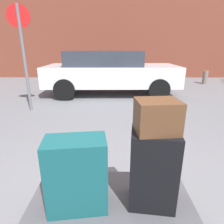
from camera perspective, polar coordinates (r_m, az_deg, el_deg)
The scene contains 8 objects.
luggage_cart at distance 1.77m, azimuth -0.25°, elevation -26.24°, with size 1.30×0.74×0.34m.
suitcase_black_rear_right at distance 1.54m, azimuth 12.07°, elevation -16.10°, with size 0.34×0.27×0.61m, color black.
suitcase_teal_front_left at distance 1.51m, azimuth -10.40°, elevation -17.82°, with size 0.44×0.25×0.57m, color #144C51.
duffel_bag_brown_topmost_pile at distance 1.35m, azimuth 13.26°, elevation -1.24°, with size 0.29×0.23×0.23m, color #51331E.
parked_car at distance 6.57m, azimuth -0.65°, elevation 11.99°, with size 4.33×1.97×1.42m.
bollard_kerb_near at distance 8.94m, azimuth 18.76°, elevation 9.69°, with size 0.21×0.21×0.56m, color #72665B.
bollard_kerb_mid at distance 9.40m, azimuth 25.92°, elevation 9.20°, with size 0.21×0.21×0.56m, color #72665B.
no_parking_sign at distance 5.10m, azimuth -24.94°, elevation 16.76°, with size 0.49×0.12×2.42m.
Camera 1 is at (0.01, -1.25, 1.52)m, focal length 30.79 mm.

